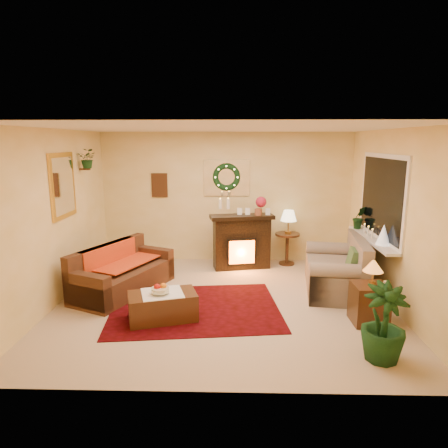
{
  "coord_description": "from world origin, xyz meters",
  "views": [
    {
      "loc": [
        0.16,
        -5.75,
        2.42
      ],
      "look_at": [
        0.0,
        0.35,
        1.15
      ],
      "focal_mm": 32.0,
      "sensor_mm": 36.0,
      "label": 1
    }
  ],
  "objects_px": {
    "fireplace": "(242,240)",
    "sofa": "(123,266)",
    "side_table_round": "(287,248)",
    "end_table_square": "(369,304)",
    "coffee_table": "(163,305)",
    "loveseat": "(335,266)"
  },
  "relations": [
    {
      "from": "sofa",
      "to": "side_table_round",
      "type": "bearing_deg",
      "value": 53.3
    },
    {
      "from": "sofa",
      "to": "side_table_round",
      "type": "distance_m",
      "value": 3.25
    },
    {
      "from": "fireplace",
      "to": "coffee_table",
      "type": "distance_m",
      "value": 2.62
    },
    {
      "from": "sofa",
      "to": "fireplace",
      "type": "xyz_separation_m",
      "value": [
        1.94,
        1.31,
        0.12
      ]
    },
    {
      "from": "side_table_round",
      "to": "end_table_square",
      "type": "bearing_deg",
      "value": -73.59
    },
    {
      "from": "loveseat",
      "to": "end_table_square",
      "type": "bearing_deg",
      "value": -74.59
    },
    {
      "from": "coffee_table",
      "to": "side_table_round",
      "type": "bearing_deg",
      "value": 34.85
    },
    {
      "from": "end_table_square",
      "to": "fireplace",
      "type": "bearing_deg",
      "value": 125.49
    },
    {
      "from": "sofa",
      "to": "fireplace",
      "type": "bearing_deg",
      "value": 58.53
    },
    {
      "from": "coffee_table",
      "to": "end_table_square",
      "type": "bearing_deg",
      "value": -17.45
    },
    {
      "from": "sofa",
      "to": "coffee_table",
      "type": "distance_m",
      "value": 1.33
    },
    {
      "from": "loveseat",
      "to": "sofa",
      "type": "bearing_deg",
      "value": -169.57
    },
    {
      "from": "sofa",
      "to": "side_table_round",
      "type": "height_order",
      "value": "sofa"
    },
    {
      "from": "loveseat",
      "to": "end_table_square",
      "type": "height_order",
      "value": "loveseat"
    },
    {
      "from": "fireplace",
      "to": "loveseat",
      "type": "relative_size",
      "value": 0.69
    },
    {
      "from": "side_table_round",
      "to": "end_table_square",
      "type": "xyz_separation_m",
      "value": [
        0.77,
        -2.61,
        -0.05
      ]
    },
    {
      "from": "side_table_round",
      "to": "end_table_square",
      "type": "height_order",
      "value": "side_table_round"
    },
    {
      "from": "side_table_round",
      "to": "end_table_square",
      "type": "relative_size",
      "value": 1.17
    },
    {
      "from": "fireplace",
      "to": "sofa",
      "type": "bearing_deg",
      "value": -157.66
    },
    {
      "from": "end_table_square",
      "to": "coffee_table",
      "type": "xyz_separation_m",
      "value": [
        -2.8,
        0.02,
        -0.06
      ]
    },
    {
      "from": "sofa",
      "to": "end_table_square",
      "type": "bearing_deg",
      "value": 8.38
    },
    {
      "from": "sofa",
      "to": "side_table_round",
      "type": "xyz_separation_m",
      "value": [
        2.85,
        1.57,
        -0.1
      ]
    }
  ]
}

